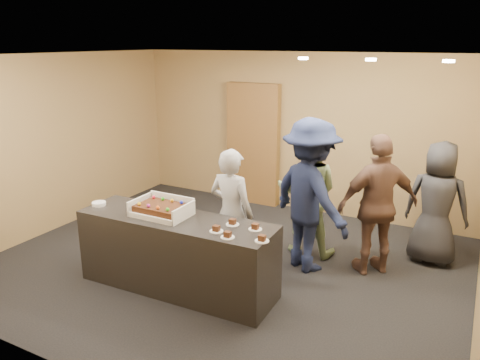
{
  "coord_description": "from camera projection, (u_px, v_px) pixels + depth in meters",
  "views": [
    {
      "loc": [
        2.84,
        -4.93,
        2.88
      ],
      "look_at": [
        0.21,
        0.0,
        1.2
      ],
      "focal_mm": 35.0,
      "sensor_mm": 36.0,
      "label": 1
    }
  ],
  "objects": [
    {
      "name": "room",
      "position": [
        225.0,
        167.0,
        5.89
      ],
      "size": [
        6.04,
        6.0,
        2.7
      ],
      "color": "black",
      "rests_on": "ground"
    },
    {
      "name": "serving_counter",
      "position": [
        177.0,
        254.0,
        5.54
      ],
      "size": [
        2.42,
        0.76,
        0.9
      ],
      "primitive_type": "cube",
      "rotation": [
        0.0,
        0.0,
        0.03
      ],
      "color": "black",
      "rests_on": "floor"
    },
    {
      "name": "storage_cabinet",
      "position": [
        253.0,
        144.0,
        8.36
      ],
      "size": [
        0.99,
        0.15,
        2.17
      ],
      "primitive_type": "cube",
      "color": "brown",
      "rests_on": "floor"
    },
    {
      "name": "cake_box",
      "position": [
        163.0,
        211.0,
        5.51
      ],
      "size": [
        0.66,
        0.46,
        0.19
      ],
      "color": "white",
      "rests_on": "serving_counter"
    },
    {
      "name": "sheet_cake",
      "position": [
        161.0,
        207.0,
        5.47
      ],
      "size": [
        0.56,
        0.39,
        0.11
      ],
      "color": "#341C0B",
      "rests_on": "cake_box"
    },
    {
      "name": "plate_stack",
      "position": [
        99.0,
        204.0,
        5.83
      ],
      "size": [
        0.17,
        0.17,
        0.04
      ],
      "primitive_type": "cylinder",
      "color": "white",
      "rests_on": "serving_counter"
    },
    {
      "name": "slice_a",
      "position": [
        216.0,
        229.0,
        5.03
      ],
      "size": [
        0.15,
        0.15,
        0.07
      ],
      "color": "white",
      "rests_on": "serving_counter"
    },
    {
      "name": "slice_b",
      "position": [
        232.0,
        223.0,
        5.21
      ],
      "size": [
        0.15,
        0.15,
        0.07
      ],
      "color": "white",
      "rests_on": "serving_counter"
    },
    {
      "name": "slice_c",
      "position": [
        228.0,
        235.0,
        4.87
      ],
      "size": [
        0.15,
        0.15,
        0.07
      ],
      "color": "white",
      "rests_on": "serving_counter"
    },
    {
      "name": "slice_d",
      "position": [
        255.0,
        228.0,
        5.08
      ],
      "size": [
        0.15,
        0.15,
        0.07
      ],
      "color": "white",
      "rests_on": "serving_counter"
    },
    {
      "name": "slice_e",
      "position": [
        262.0,
        239.0,
        4.79
      ],
      "size": [
        0.15,
        0.15,
        0.07
      ],
      "color": "white",
      "rests_on": "serving_counter"
    },
    {
      "name": "person_server_grey",
      "position": [
        231.0,
        214.0,
        5.77
      ],
      "size": [
        0.62,
        0.43,
        1.65
      ],
      "primitive_type": "imported",
      "rotation": [
        0.0,
        0.0,
        3.08
      ],
      "color": "#A2A3A8",
      "rests_on": "floor"
    },
    {
      "name": "person_sage_man",
      "position": [
        307.0,
        193.0,
        6.38
      ],
      "size": [
        0.95,
        0.79,
        1.75
      ],
      "primitive_type": "imported",
      "rotation": [
        0.0,
        0.0,
        3.3
      ],
      "color": "#8AA473",
      "rests_on": "floor"
    },
    {
      "name": "person_navy_man",
      "position": [
        310.0,
        196.0,
        5.91
      ],
      "size": [
        1.47,
        1.28,
        1.98
      ],
      "primitive_type": "imported",
      "rotation": [
        0.0,
        0.0,
        2.61
      ],
      "color": "#141B39",
      "rests_on": "floor"
    },
    {
      "name": "person_brown_extra",
      "position": [
        378.0,
        205.0,
        5.83
      ],
      "size": [
        1.09,
        1.02,
        1.8
      ],
      "primitive_type": "imported",
      "rotation": [
        0.0,
        0.0,
        3.84
      ],
      "color": "brown",
      "rests_on": "floor"
    },
    {
      "name": "person_dark_suit",
      "position": [
        437.0,
        203.0,
        6.12
      ],
      "size": [
        0.83,
        0.56,
        1.66
      ],
      "primitive_type": "imported",
      "rotation": [
        0.0,
        0.0,
        3.09
      ],
      "color": "#28282D",
      "rests_on": "floor"
    },
    {
      "name": "ceiling_spotlights",
      "position": [
        371.0,
        60.0,
        5.21
      ],
      "size": [
        1.72,
        0.12,
        0.03
      ],
      "color": "#FFEAC6",
      "rests_on": "ceiling"
    }
  ]
}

